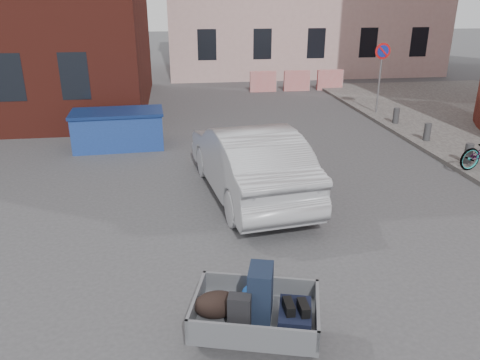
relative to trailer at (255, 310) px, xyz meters
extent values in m
plane|color=#38383A|center=(0.98, 2.81, -0.61)|extent=(120.00, 120.00, 0.00)
cylinder|color=gray|center=(6.98, 12.31, 0.81)|extent=(0.07, 0.07, 2.60)
cylinder|color=red|center=(6.98, 12.29, 1.86)|extent=(0.60, 0.03, 0.60)
cylinder|color=navy|center=(6.98, 12.27, 1.86)|extent=(0.44, 0.03, 0.44)
cylinder|color=#3A3A3D|center=(6.98, 6.21, -0.21)|extent=(0.22, 0.22, 0.55)
cylinder|color=#3A3A3D|center=(6.98, 8.41, -0.21)|extent=(0.22, 0.22, 0.55)
cylinder|color=#3A3A3D|center=(6.98, 10.61, -0.21)|extent=(0.22, 0.22, 0.55)
cube|color=red|center=(3.48, 17.81, -0.11)|extent=(1.30, 0.18, 1.00)
cube|color=red|center=(5.18, 17.81, -0.11)|extent=(1.30, 0.18, 1.00)
cube|color=red|center=(6.88, 17.81, -0.11)|extent=(1.30, 0.18, 1.00)
cylinder|color=black|center=(-0.68, 0.19, -0.39)|extent=(0.22, 0.45, 0.44)
cylinder|color=black|center=(0.70, -0.20, -0.39)|extent=(0.22, 0.45, 0.44)
cube|color=slate|center=(0.01, 0.00, -0.15)|extent=(1.84, 1.49, 0.08)
cube|color=slate|center=(-0.74, 0.21, 0.03)|extent=(0.34, 1.07, 0.28)
cube|color=slate|center=(0.76, -0.21, 0.03)|extent=(0.34, 1.07, 0.28)
cube|color=slate|center=(0.15, 0.51, 0.03)|extent=(1.55, 0.47, 0.28)
cube|color=slate|center=(-0.13, -0.51, 0.03)|extent=(1.55, 0.47, 0.28)
cube|color=slate|center=(0.26, 0.86, -0.21)|extent=(0.27, 0.70, 0.06)
cube|color=#161F34|center=(0.07, 0.03, 0.24)|extent=(0.41, 0.51, 0.70)
cube|color=black|center=(0.46, -0.23, 0.02)|extent=(0.55, 0.69, 0.25)
ellipsoid|color=black|center=(-0.48, 0.09, 0.07)|extent=(0.68, 0.51, 0.36)
cube|color=black|center=(-0.23, -0.19, 0.13)|extent=(0.32, 0.25, 0.48)
ellipsoid|color=#164CAA|center=(0.06, 0.35, 0.01)|extent=(0.43, 0.39, 0.24)
cube|color=black|center=(0.37, -0.26, 0.21)|extent=(0.11, 0.27, 0.13)
cube|color=black|center=(0.55, -0.31, 0.21)|extent=(0.11, 0.27, 0.13)
cube|color=navy|center=(-2.64, 9.42, -0.08)|extent=(2.72, 1.46, 1.06)
cube|color=navy|center=(-2.64, 9.42, 0.50)|extent=(2.81, 1.55, 0.09)
imported|color=#A0A2A7|center=(0.74, 5.21, 0.23)|extent=(2.46, 5.30, 1.68)
camera|label=1|loc=(-0.89, -4.91, 3.75)|focal=35.00mm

